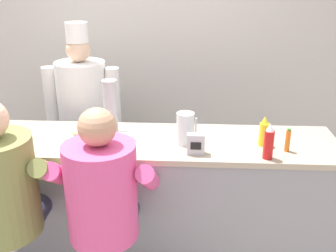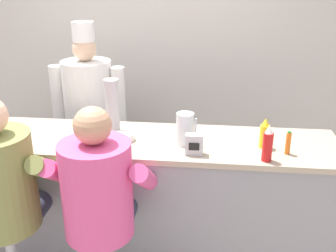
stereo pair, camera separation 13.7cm
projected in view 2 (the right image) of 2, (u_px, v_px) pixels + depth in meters
name	position (u px, v px, depth m)	size (l,w,h in m)	color
wall_back	(150.00, 54.00, 3.99)	(10.00, 0.06, 2.70)	beige
diner_counter	(124.00, 199.00, 3.00)	(3.08, 0.66, 1.02)	gray
ketchup_bottle_red	(268.00, 144.00, 2.44)	(0.06, 0.06, 0.24)	red
mustard_bottle_yellow	(265.00, 134.00, 2.63)	(0.06, 0.06, 0.21)	yellow
hot_sauce_bottle_orange	(288.00, 143.00, 2.55)	(0.03, 0.03, 0.16)	orange
water_pitcher_clear	(185.00, 129.00, 2.68)	(0.14, 0.12, 0.23)	silver
breakfast_plate	(81.00, 133.00, 2.87)	(0.23, 0.23, 0.05)	white
cereal_bowl	(124.00, 137.00, 2.77)	(0.14, 0.14, 0.05)	white
coffee_mug_tan	(7.00, 136.00, 2.73)	(0.13, 0.08, 0.10)	beige
cup_stack_steel	(112.00, 106.00, 2.87)	(0.11, 0.11, 0.40)	#B7BABF
napkin_dispenser_chrome	(194.00, 145.00, 2.54)	(0.11, 0.07, 0.14)	silver
diner_seated_olive	(3.00, 184.00, 2.41)	(0.66, 0.65, 1.48)	#B2B5BA
diner_seated_pink	(99.00, 192.00, 2.35)	(0.64, 0.63, 1.45)	#B2B5BA
cook_in_whites_near	(89.00, 110.00, 3.56)	(0.68, 0.44, 1.74)	#232328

